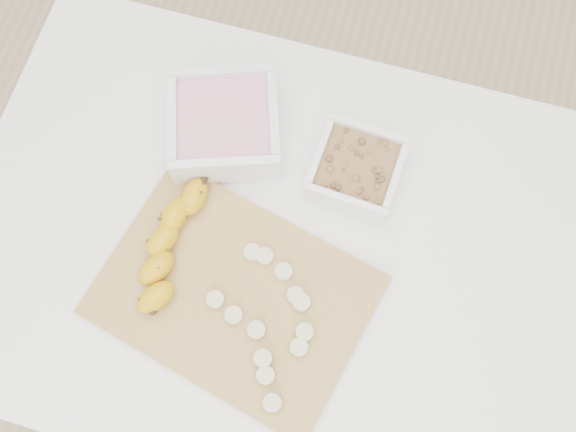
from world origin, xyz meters
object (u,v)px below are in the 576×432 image
(table, at_px, (283,261))
(bowl_granola, at_px, (356,170))
(banana, at_px, (170,247))
(cutting_board, at_px, (234,295))
(bowl_yogurt, at_px, (225,125))

(table, height_order, bowl_granola, bowl_granola)
(bowl_granola, bearing_deg, banana, -140.31)
(cutting_board, relative_size, banana, 1.82)
(bowl_granola, bearing_deg, cutting_board, -118.28)
(bowl_yogurt, distance_m, bowl_granola, 0.21)
(banana, bearing_deg, cutting_board, -5.61)
(bowl_yogurt, xyz_separation_m, banana, (-0.02, -0.21, -0.01))
(table, relative_size, bowl_yogurt, 4.73)
(bowl_granola, distance_m, cutting_board, 0.26)
(bowl_granola, xyz_separation_m, banana, (-0.23, -0.19, 0.00))
(banana, bearing_deg, bowl_yogurt, 97.77)
(bowl_yogurt, relative_size, bowl_granola, 1.54)
(bowl_yogurt, height_order, cutting_board, bowl_yogurt)
(table, bearing_deg, bowl_yogurt, 132.00)
(bowl_yogurt, relative_size, banana, 1.01)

